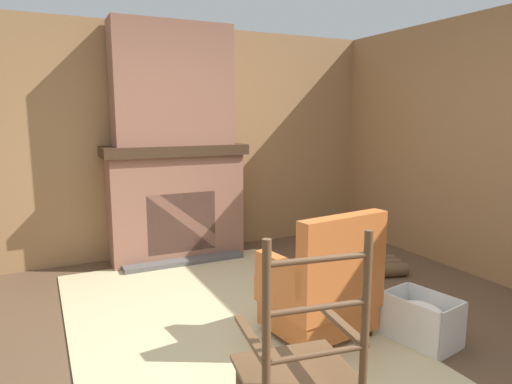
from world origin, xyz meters
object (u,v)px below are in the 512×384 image
Objects in this scene: armchair at (322,290)px; laundry_basket at (422,319)px; rocking_chair at (300,384)px; storage_case at (196,139)px; oil_lamp_vase at (118,136)px; firewood_stack at (383,266)px.

armchair reaches higher than laundry_basket.
storage_case is (-3.31, 0.63, 0.92)m from rocking_chair.
storage_case is (0.00, 0.83, -0.05)m from oil_lamp_vase.
rocking_chair is 2.84m from firewood_stack.
oil_lamp_vase is 1.26× the size of storage_case.
armchair is 1.61m from firewood_stack.
laundry_basket is at bearing 15.61° from storage_case.
oil_lamp_vase is at bearing -121.73° from firewood_stack.
armchair is 0.72m from laundry_basket.
rocking_chair reaches higher than laundry_basket.
firewood_stack is (-1.87, 2.12, -0.34)m from rocking_chair.
firewood_stack is 1.46m from laundry_basket.
laundry_basket is (0.38, 0.59, -0.18)m from armchair.
oil_lamp_vase is at bearing 11.91° from rocking_chair.
rocking_chair is 4.58× the size of storage_case.
laundry_basket is 1.70× the size of oil_lamp_vase.
rocking_chair is 3.49m from storage_case.
rocking_chair is (1.00, -0.79, 0.05)m from armchair.
oil_lamp_vase is (-1.44, -2.33, 1.31)m from firewood_stack.
oil_lamp_vase reaches higher than armchair.
armchair is 1.28m from rocking_chair.
rocking_chair is at bearing 133.83° from armchair.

